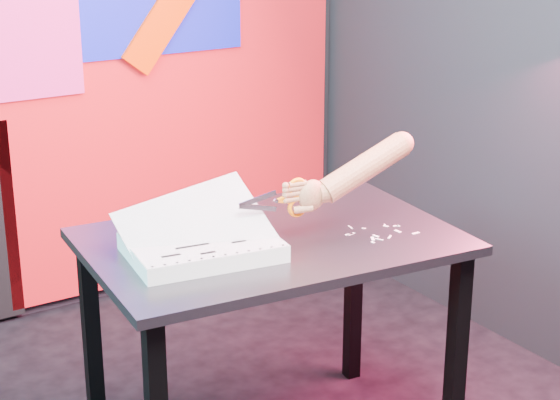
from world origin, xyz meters
TOP-DOWN VIEW (x-y plane):
  - room at (0.00, 0.00)m, footprint 3.01×3.01m
  - backdrop at (0.06, 1.46)m, footprint 2.88×0.05m
  - work_table at (0.27, 0.06)m, footprint 1.17×0.84m
  - printout_stack at (0.02, 0.04)m, footprint 0.46×0.36m
  - scissors at (0.30, -0.01)m, footprint 0.22×0.04m
  - hand_forearm at (0.51, -0.04)m, footprint 0.42×0.12m
  - paper_clippings at (0.56, -0.09)m, footprint 0.20×0.17m

SIDE VIEW (x-z plane):
  - work_table at x=0.27m, z-range 0.27..1.02m
  - paper_clippings at x=0.56m, z-range 0.75..0.75m
  - printout_stack at x=0.02m, z-range 0.67..0.89m
  - scissors at x=0.30m, z-range 0.83..0.95m
  - hand_forearm at x=0.51m, z-range 0.84..1.05m
  - backdrop at x=0.06m, z-range -0.08..2.00m
  - room at x=0.00m, z-range 0.00..2.71m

